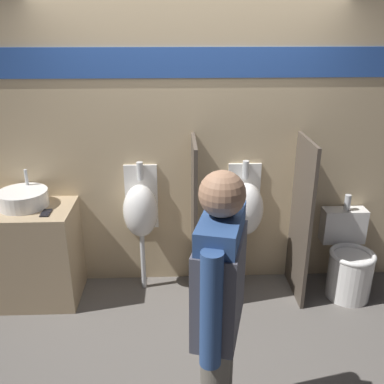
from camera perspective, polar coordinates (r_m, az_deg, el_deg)
ground_plane at (r=3.81m, az=0.11°, el=-15.84°), size 16.00×16.00×0.00m
display_wall at (r=3.74m, az=-0.27°, el=6.88°), size 3.95×0.07×2.70m
sink_counter at (r=4.04m, az=-21.52°, el=-7.75°), size 0.92×0.54×0.87m
sink_basin at (r=3.86m, az=-21.59°, el=-0.81°), size 0.41×0.41×0.28m
cell_phone at (r=3.67m, az=-18.89°, el=-2.66°), size 0.07×0.14×0.01m
divider_near_counter at (r=3.68m, az=0.28°, el=-4.04°), size 0.03×0.55×1.44m
divider_mid at (r=3.83m, az=14.29°, el=-3.68°), size 0.03×0.55×1.44m
urinal_near_counter at (r=3.78m, az=-6.84°, el=-2.45°), size 0.31×0.31×1.20m
urinal_far at (r=3.82m, az=7.16°, el=-2.22°), size 0.31×0.31×1.20m
toilet at (r=4.14m, az=20.10°, el=-8.78°), size 0.40×0.56×0.88m
person_in_vest at (r=2.26m, az=3.64°, el=-14.49°), size 0.32×0.58×1.70m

